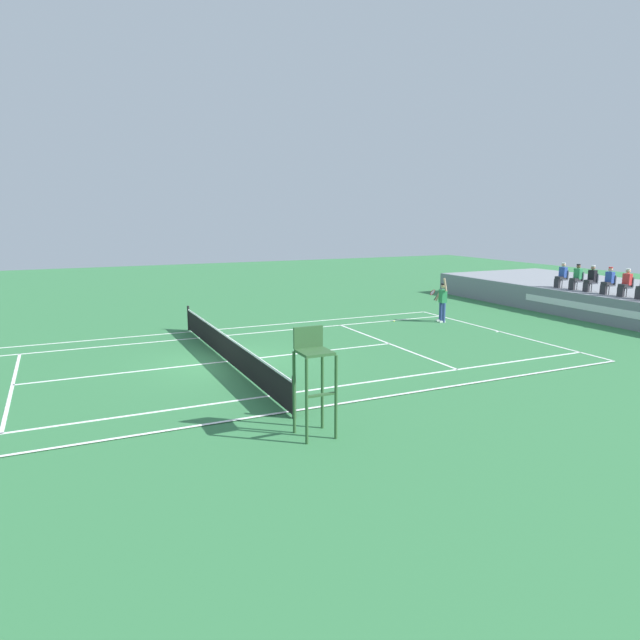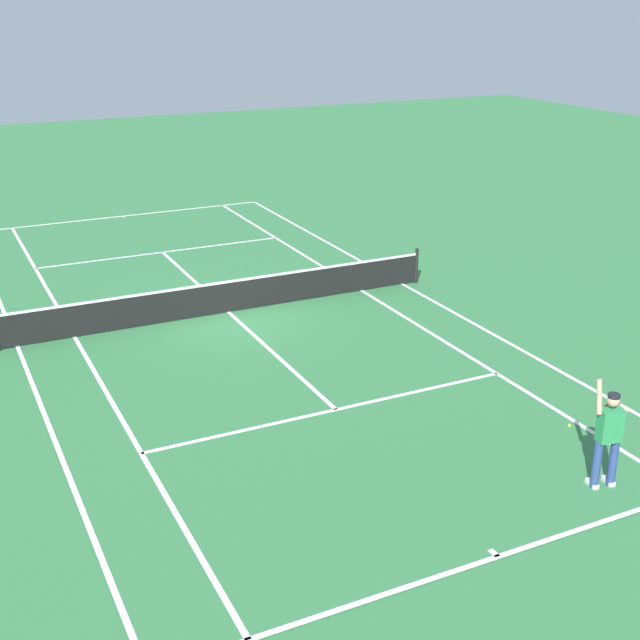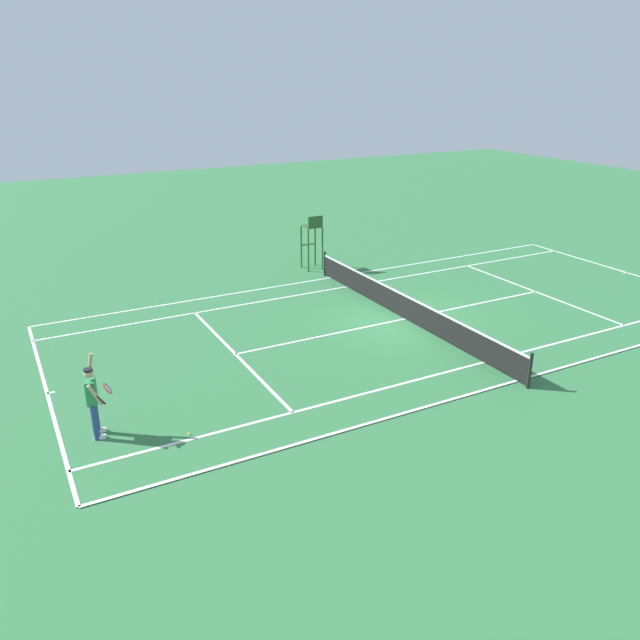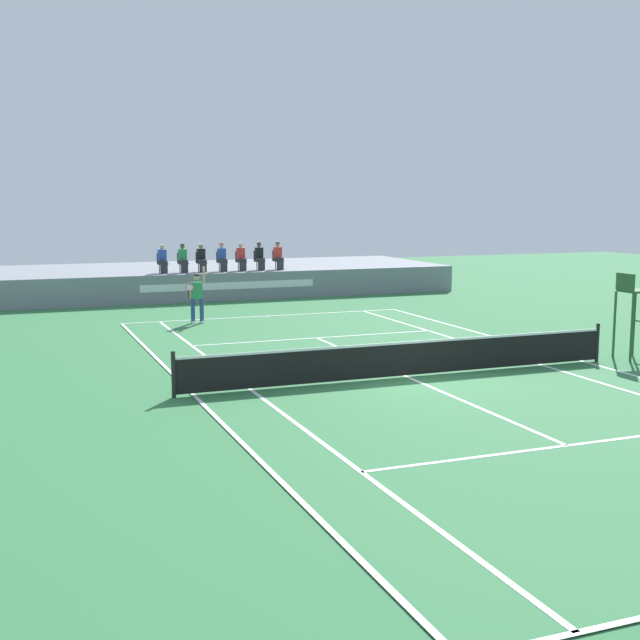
# 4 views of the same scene
# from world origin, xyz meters

# --- Properties ---
(ground_plane) EXTENTS (80.00, 80.00, 0.00)m
(ground_plane) POSITION_xyz_m (0.00, 0.00, 0.00)
(ground_plane) COLOR #337542
(court) EXTENTS (11.08, 23.88, 0.03)m
(court) POSITION_xyz_m (0.00, 0.00, 0.01)
(court) COLOR #337542
(court) RESTS_ON ground
(net) EXTENTS (11.98, 0.10, 1.07)m
(net) POSITION_xyz_m (0.00, 0.00, 0.52)
(net) COLOR black
(net) RESTS_ON ground
(tennis_player) EXTENTS (0.82, 0.61, 2.08)m
(tennis_player) POSITION_xyz_m (-2.88, 11.04, 0.99)
(tennis_player) COLOR navy
(tennis_player) RESTS_ON ground
(tennis_ball) EXTENTS (0.07, 0.07, 0.07)m
(tennis_ball) POSITION_xyz_m (-3.88, 9.08, 0.03)
(tennis_ball) COLOR #D1E533
(tennis_ball) RESTS_ON ground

